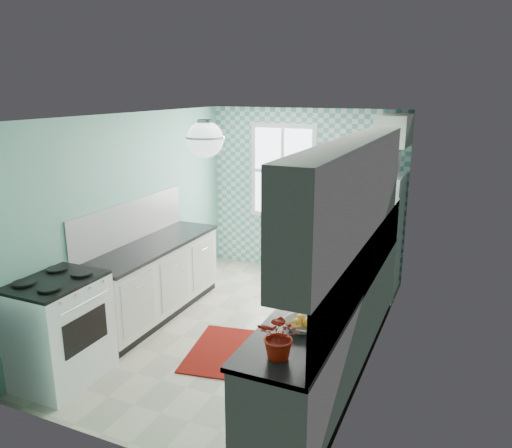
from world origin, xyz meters
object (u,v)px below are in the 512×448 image
at_px(fridge, 372,234).
at_px(microwave, 377,163).
at_px(stove, 59,329).
at_px(fruit_bowl, 302,325).
at_px(ceiling_light, 205,139).
at_px(potted_plant, 281,335).
at_px(sink, 362,251).

height_order(fridge, microwave, microwave).
height_order(fridge, stove, fridge).
bearing_deg(fruit_bowl, microwave, 91.58).
height_order(ceiling_light, fruit_bowl, ceiling_light).
xyz_separation_m(fridge, stove, (-2.31, -3.45, -0.30)).
bearing_deg(fridge, microwave, 50.00).
xyz_separation_m(stove, potted_plant, (2.40, -0.28, 0.58)).
height_order(sink, potted_plant, sink).
distance_m(fruit_bowl, microwave, 3.38).
bearing_deg(ceiling_light, sink, 51.71).
bearing_deg(fruit_bowl, fridge, 91.58).
relative_size(stove, microwave, 1.83).
relative_size(stove, sink, 1.81).
distance_m(sink, potted_plant, 2.65).
bearing_deg(sink, ceiling_light, -124.62).
height_order(fruit_bowl, microwave, microwave).
bearing_deg(potted_plant, ceiling_light, 137.04).
bearing_deg(microwave, fruit_bowl, 94.71).
relative_size(sink, potted_plant, 1.62).
bearing_deg(stove, fruit_bowl, 1.56).
distance_m(fridge, microwave, 0.99).
height_order(ceiling_light, fridge, ceiling_light).
bearing_deg(stove, sink, 41.65).
distance_m(fridge, sink, 1.10).
height_order(ceiling_light, stove, ceiling_light).
bearing_deg(potted_plant, stove, 173.28).
bearing_deg(stove, microwave, 53.38).
relative_size(stove, potted_plant, 2.93).
bearing_deg(potted_plant, microwave, 91.38).
bearing_deg(fridge, fruit_bowl, -92.37).
relative_size(fridge, potted_plant, 4.76).
distance_m(ceiling_light, sink, 2.39).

